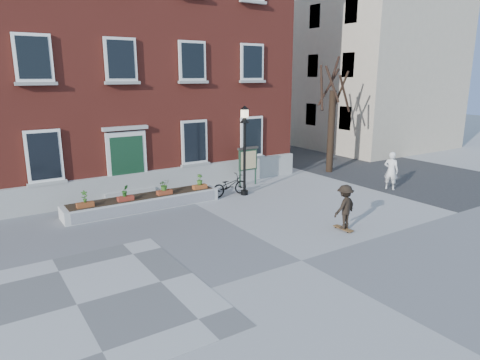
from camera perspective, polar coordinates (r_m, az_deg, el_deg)
ground at (r=12.65m, az=8.20°, el=-10.58°), size 100.00×100.00×0.00m
checker_patch at (r=11.02m, az=-20.92°, el=-15.29°), size 6.00×6.00×0.01m
bicycle at (r=18.83m, az=-1.41°, el=-0.71°), size 1.80×0.69×0.93m
parked_car at (r=30.89m, az=3.15°, el=5.43°), size 1.68×4.27×1.38m
bystander at (r=20.97m, az=19.50°, el=1.18°), size 0.64×0.76×1.78m
brick_building at (r=23.28m, az=-19.71°, el=15.79°), size 18.40×10.85×12.60m
planter_assembly at (r=17.45m, az=-12.66°, el=-2.79°), size 6.20×1.12×1.15m
bare_tree at (r=23.67m, az=12.12°, el=7.70°), size 1.83×1.83×6.16m
side_street at (r=38.31m, az=9.38°, el=16.40°), size 15.20×36.00×14.50m
lamp_post at (r=18.55m, az=0.61°, el=5.60°), size 0.40×0.40×3.93m
notice_board at (r=20.42m, az=1.07°, el=2.73°), size 1.10×0.16×1.87m
skateboarder at (r=14.99m, az=13.78°, el=-3.50°), size 1.07×0.78×1.61m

